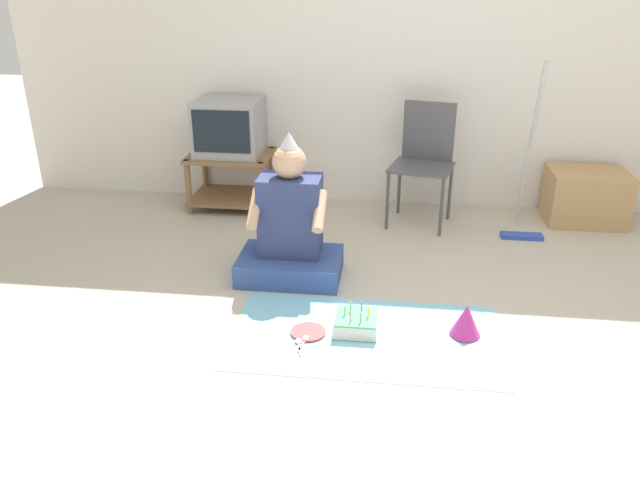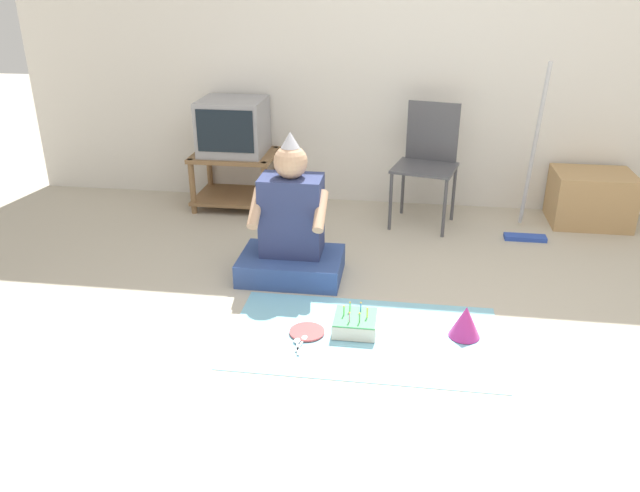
{
  "view_description": "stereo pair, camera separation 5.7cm",
  "coord_description": "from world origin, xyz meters",
  "px_view_note": "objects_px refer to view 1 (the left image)",
  "views": [
    {
      "loc": [
        -0.23,
        -2.5,
        1.7
      ],
      "look_at": [
        -0.6,
        0.52,
        0.35
      ],
      "focal_mm": 35.0,
      "sensor_mm": 36.0,
      "label": 1
    },
    {
      "loc": [
        -0.17,
        -2.49,
        1.7
      ],
      "look_at": [
        -0.6,
        0.52,
        0.35
      ],
      "focal_mm": 35.0,
      "sensor_mm": 36.0,
      "label": 2
    }
  ],
  "objects_px": {
    "birthday_cake": "(356,323)",
    "person_seated": "(290,231)",
    "paper_plate": "(308,332)",
    "cardboard_box_stack": "(585,196)",
    "dust_mop": "(526,188)",
    "tv": "(229,127)",
    "folding_chair": "(424,155)",
    "party_hat_blue": "(466,320)"
  },
  "relations": [
    {
      "from": "folding_chair",
      "to": "cardboard_box_stack",
      "type": "height_order",
      "value": "folding_chair"
    },
    {
      "from": "paper_plate",
      "to": "dust_mop",
      "type": "bearing_deg",
      "value": 48.86
    },
    {
      "from": "folding_chair",
      "to": "tv",
      "type": "bearing_deg",
      "value": 174.88
    },
    {
      "from": "cardboard_box_stack",
      "to": "party_hat_blue",
      "type": "height_order",
      "value": "cardboard_box_stack"
    },
    {
      "from": "tv",
      "to": "birthday_cake",
      "type": "xyz_separation_m",
      "value": [
        1.09,
        -1.74,
        -0.58
      ]
    },
    {
      "from": "tv",
      "to": "person_seated",
      "type": "relative_size",
      "value": 0.54
    },
    {
      "from": "cardboard_box_stack",
      "to": "person_seated",
      "type": "relative_size",
      "value": 0.62
    },
    {
      "from": "folding_chair",
      "to": "cardboard_box_stack",
      "type": "relative_size",
      "value": 1.56
    },
    {
      "from": "cardboard_box_stack",
      "to": "dust_mop",
      "type": "xyz_separation_m",
      "value": [
        -0.49,
        -0.32,
        0.15
      ]
    },
    {
      "from": "person_seated",
      "to": "dust_mop",
      "type": "bearing_deg",
      "value": 28.97
    },
    {
      "from": "tv",
      "to": "cardboard_box_stack",
      "type": "height_order",
      "value": "tv"
    },
    {
      "from": "tv",
      "to": "birthday_cake",
      "type": "bearing_deg",
      "value": -57.99
    },
    {
      "from": "birthday_cake",
      "to": "paper_plate",
      "type": "height_order",
      "value": "birthday_cake"
    },
    {
      "from": "party_hat_blue",
      "to": "paper_plate",
      "type": "bearing_deg",
      "value": -174.03
    },
    {
      "from": "tv",
      "to": "paper_plate",
      "type": "height_order",
      "value": "tv"
    },
    {
      "from": "tv",
      "to": "person_seated",
      "type": "xyz_separation_m",
      "value": [
        0.65,
        -1.15,
        -0.34
      ]
    },
    {
      "from": "tv",
      "to": "dust_mop",
      "type": "relative_size",
      "value": 0.4
    },
    {
      "from": "folding_chair",
      "to": "dust_mop",
      "type": "xyz_separation_m",
      "value": [
        0.69,
        -0.19,
        -0.15
      ]
    },
    {
      "from": "tv",
      "to": "person_seated",
      "type": "height_order",
      "value": "person_seated"
    },
    {
      "from": "paper_plate",
      "to": "birthday_cake",
      "type": "bearing_deg",
      "value": 13.82
    },
    {
      "from": "paper_plate",
      "to": "folding_chair",
      "type": "bearing_deg",
      "value": 70.21
    },
    {
      "from": "person_seated",
      "to": "paper_plate",
      "type": "relative_size",
      "value": 4.86
    },
    {
      "from": "folding_chair",
      "to": "birthday_cake",
      "type": "height_order",
      "value": "folding_chair"
    },
    {
      "from": "tv",
      "to": "paper_plate",
      "type": "relative_size",
      "value": 2.65
    },
    {
      "from": "cardboard_box_stack",
      "to": "dust_mop",
      "type": "bearing_deg",
      "value": -147.24
    },
    {
      "from": "birthday_cake",
      "to": "person_seated",
      "type": "bearing_deg",
      "value": 126.39
    },
    {
      "from": "folding_chair",
      "to": "party_hat_blue",
      "type": "xyz_separation_m",
      "value": [
        0.19,
        -1.59,
        -0.4
      ]
    },
    {
      "from": "dust_mop",
      "to": "paper_plate",
      "type": "relative_size",
      "value": 6.59
    },
    {
      "from": "folding_chair",
      "to": "cardboard_box_stack",
      "type": "bearing_deg",
      "value": 6.05
    },
    {
      "from": "cardboard_box_stack",
      "to": "birthday_cake",
      "type": "height_order",
      "value": "cardboard_box_stack"
    },
    {
      "from": "person_seated",
      "to": "birthday_cake",
      "type": "xyz_separation_m",
      "value": [
        0.44,
        -0.59,
        -0.24
      ]
    },
    {
      "from": "dust_mop",
      "to": "person_seated",
      "type": "relative_size",
      "value": 1.36
    },
    {
      "from": "person_seated",
      "to": "party_hat_blue",
      "type": "distance_m",
      "value": 1.16
    },
    {
      "from": "dust_mop",
      "to": "person_seated",
      "type": "distance_m",
      "value": 1.7
    },
    {
      "from": "person_seated",
      "to": "party_hat_blue",
      "type": "height_order",
      "value": "person_seated"
    },
    {
      "from": "birthday_cake",
      "to": "party_hat_blue",
      "type": "relative_size",
      "value": 1.31
    },
    {
      "from": "birthday_cake",
      "to": "paper_plate",
      "type": "bearing_deg",
      "value": -166.18
    },
    {
      "from": "person_seated",
      "to": "paper_plate",
      "type": "bearing_deg",
      "value": -73.13
    },
    {
      "from": "folding_chair",
      "to": "party_hat_blue",
      "type": "bearing_deg",
      "value": -83.17
    },
    {
      "from": "tv",
      "to": "party_hat_blue",
      "type": "xyz_separation_m",
      "value": [
        1.64,
        -1.72,
        -0.54
      ]
    },
    {
      "from": "dust_mop",
      "to": "party_hat_blue",
      "type": "distance_m",
      "value": 1.5
    },
    {
      "from": "person_seated",
      "to": "party_hat_blue",
      "type": "bearing_deg",
      "value": -29.99
    }
  ]
}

